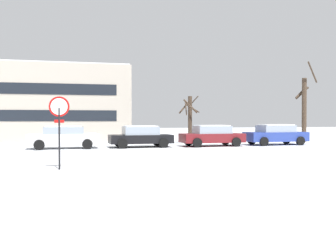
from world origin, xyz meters
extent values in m
plane|color=white|center=(0.00, 0.00, 0.00)|extent=(120.00, 120.00, 0.00)
cube|color=silver|center=(0.00, 3.48, 0.00)|extent=(80.00, 8.96, 0.00)
cylinder|color=black|center=(-1.17, -1.32, 1.16)|extent=(0.07, 0.07, 2.32)
cylinder|color=red|center=(-1.17, -1.32, 2.37)|extent=(0.76, 0.10, 0.76)
cylinder|color=white|center=(-1.17, -1.33, 2.37)|extent=(0.62, 0.09, 0.62)
cube|color=red|center=(-1.17, -1.32, 1.82)|extent=(0.36, 0.06, 0.12)
cylinder|color=white|center=(-1.17, -1.31, 2.42)|extent=(0.42, 0.07, 0.42)
cube|color=white|center=(-1.43, 8.99, 0.61)|extent=(4.50, 1.89, 0.69)
cube|color=#8C99A8|center=(-1.43, 8.99, 1.18)|extent=(2.50, 1.67, 0.44)
cube|color=white|center=(-1.43, 8.99, 1.43)|extent=(2.27, 1.54, 0.06)
cylinder|color=black|center=(-0.02, 9.92, 0.32)|extent=(0.65, 0.25, 0.64)
cylinder|color=black|center=(0.05, 8.17, 0.32)|extent=(0.65, 0.25, 0.64)
cylinder|color=black|center=(-2.90, 9.80, 0.32)|extent=(0.65, 0.25, 0.64)
cylinder|color=black|center=(-2.83, 8.05, 0.32)|extent=(0.65, 0.25, 0.64)
cube|color=black|center=(3.58, 9.05, 0.55)|extent=(4.26, 1.96, 0.57)
cube|color=#8C99A8|center=(3.58, 9.05, 1.11)|extent=(2.37, 1.74, 0.55)
cube|color=white|center=(3.58, 9.05, 1.42)|extent=(2.16, 1.61, 0.06)
cylinder|color=black|center=(4.90, 10.02, 0.32)|extent=(0.65, 0.25, 0.64)
cylinder|color=black|center=(4.97, 8.19, 0.32)|extent=(0.65, 0.25, 0.64)
cylinder|color=black|center=(2.18, 9.91, 0.32)|extent=(0.65, 0.25, 0.64)
cylinder|color=black|center=(2.25, 8.08, 0.32)|extent=(0.65, 0.25, 0.64)
cube|color=maroon|center=(8.58, 8.84, 0.58)|extent=(4.44, 1.93, 0.62)
cube|color=#8C99A8|center=(8.58, 8.84, 1.15)|extent=(2.47, 1.71, 0.52)
cube|color=white|center=(8.58, 8.84, 1.44)|extent=(2.25, 1.57, 0.06)
cylinder|color=black|center=(9.96, 9.79, 0.32)|extent=(0.65, 0.25, 0.64)
cylinder|color=black|center=(10.03, 8.00, 0.32)|extent=(0.65, 0.25, 0.64)
cylinder|color=black|center=(7.12, 9.67, 0.32)|extent=(0.65, 0.25, 0.64)
cylinder|color=black|center=(7.19, 7.89, 0.32)|extent=(0.65, 0.25, 0.64)
cube|color=#283D93|center=(13.58, 9.00, 0.61)|extent=(4.60, 1.92, 0.67)
cube|color=#8C99A8|center=(13.58, 9.00, 1.20)|extent=(2.56, 1.69, 0.50)
cube|color=white|center=(13.58, 9.00, 1.48)|extent=(2.32, 1.56, 0.06)
cylinder|color=black|center=(15.01, 9.94, 0.32)|extent=(0.65, 0.25, 0.64)
cylinder|color=black|center=(15.09, 8.18, 0.32)|extent=(0.65, 0.25, 0.64)
cylinder|color=black|center=(12.07, 9.82, 0.32)|extent=(0.65, 0.25, 0.64)
cylinder|color=black|center=(12.14, 8.05, 0.32)|extent=(0.65, 0.25, 0.64)
cylinder|color=#423326|center=(7.90, 11.90, 1.83)|extent=(0.31, 0.31, 3.66)
cylinder|color=#423326|center=(7.78, 11.41, 2.87)|extent=(1.11, 0.39, 1.10)
cylinder|color=#423326|center=(7.59, 12.39, 2.84)|extent=(1.12, 0.76, 1.05)
cylinder|color=#423326|center=(7.58, 11.94, 2.75)|extent=(0.18, 0.72, 1.14)
cylinder|color=#423326|center=(8.24, 12.20, 3.26)|extent=(0.69, 0.78, 0.90)
cylinder|color=#423326|center=(7.94, 11.36, 2.71)|extent=(1.14, 0.17, 0.68)
cylinder|color=#423326|center=(17.76, 11.80, 2.65)|extent=(0.38, 0.38, 5.29)
cylinder|color=#423326|center=(17.88, 12.30, 4.09)|extent=(1.15, 0.43, 1.09)
cylinder|color=#423326|center=(17.68, 12.26, 4.05)|extent=(1.04, 0.34, 0.90)
cylinder|color=#423326|center=(18.09, 11.18, 5.71)|extent=(1.38, 0.82, 1.65)
cube|color=#B2A899|center=(-2.47, 21.08, 3.26)|extent=(12.76, 10.35, 6.51)
cube|color=white|center=(-2.47, 21.08, 6.56)|extent=(12.51, 10.14, 0.10)
cube|color=black|center=(-2.47, 15.89, 2.17)|extent=(10.21, 0.04, 0.90)
cube|color=black|center=(-2.47, 15.89, 4.34)|extent=(10.21, 0.04, 0.90)
camera|label=1|loc=(-0.44, -15.93, 1.91)|focal=40.15mm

